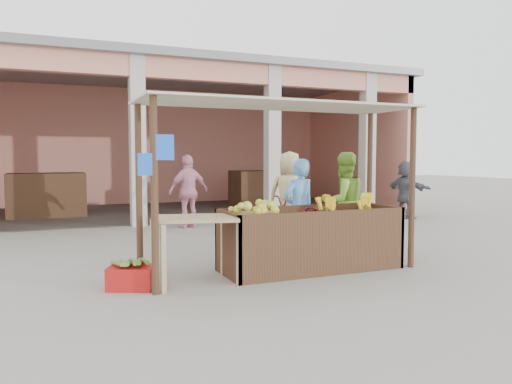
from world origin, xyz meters
name	(u,v)px	position (x,y,z in m)	size (l,w,h in m)	color
ground	(279,272)	(0.00, 0.00, 0.00)	(60.00, 60.00, 0.00)	gray
market_building	(154,122)	(0.05, 8.93, 2.70)	(14.40, 6.40, 4.20)	tan
fruit_stall	(310,242)	(0.50, 0.00, 0.40)	(2.60, 0.95, 0.80)	#503320
stall_awning	(277,133)	(-0.01, 0.06, 1.98)	(4.09, 1.35, 2.39)	#503320
banana_heap	(346,206)	(1.10, 0.01, 0.91)	(1.22, 0.66, 0.22)	yellow
melon_tray	(253,211)	(-0.39, 0.03, 0.89)	(0.69, 0.60, 0.19)	#9F7952
berry_heap	(310,210)	(0.47, -0.05, 0.87)	(0.46, 0.37, 0.15)	maroon
side_table	(195,228)	(-1.26, -0.12, 0.73)	(1.21, 0.95, 0.87)	tan
papaya_pile	(195,210)	(-1.26, -0.12, 0.96)	(0.64, 0.37, 0.18)	#4D802A
red_crate	(132,277)	(-2.07, -0.08, 0.14)	(0.55, 0.39, 0.29)	#B01412
plantain_bundle	(131,263)	(-2.07, -0.08, 0.33)	(0.45, 0.31, 0.09)	#59822F
produce_sacks	(288,209)	(2.80, 5.28, 0.29)	(0.97, 0.72, 0.59)	maroon
vendor_blue	(299,206)	(0.70, 0.74, 0.86)	(0.64, 0.47, 1.72)	#56A4EC
vendor_green	(344,199)	(1.71, 1.00, 0.91)	(0.87, 0.50, 1.81)	#86C33A
motorcycle	(264,218)	(0.84, 2.44, 0.46)	(1.75, 0.60, 0.91)	maroon
shopper_b	(189,189)	(0.02, 4.91, 0.90)	(1.06, 0.56, 1.80)	pink
shopper_c	(290,191)	(1.44, 2.54, 0.97)	(0.93, 0.61, 1.94)	tan
shopper_d	(406,188)	(5.86, 4.39, 0.81)	(1.50, 0.62, 1.63)	#52535E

